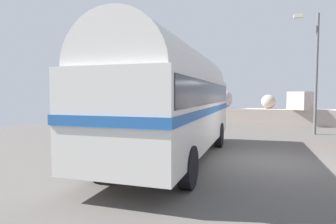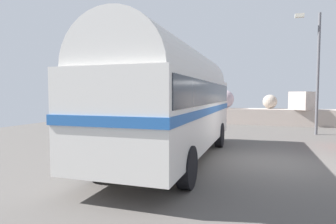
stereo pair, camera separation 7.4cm
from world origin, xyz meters
The scene contains 4 objects.
ground centered at (0.00, 0.00, 0.01)m, with size 32.00×26.00×0.02m.
breakwater centered at (-0.41, 11.78, 0.72)m, with size 31.36×2.33×2.44m.
vintage_coach centered at (-2.97, -0.63, 2.05)m, with size 2.59×8.63×3.70m.
lamp_post centered at (2.18, 7.12, 3.53)m, with size 1.24×0.33×6.25m.
Camera 1 is at (-0.29, -9.19, 2.10)m, focal length 30.17 mm.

